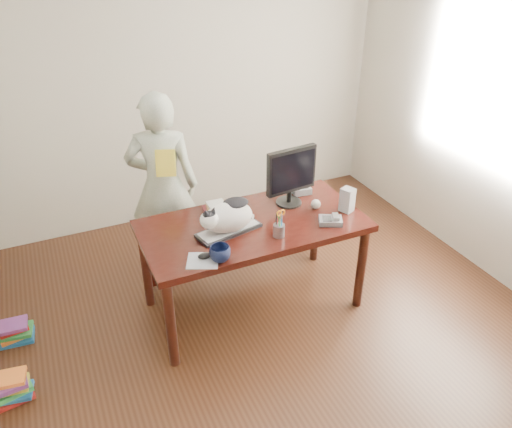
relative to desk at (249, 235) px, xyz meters
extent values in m
plane|color=black|center=(0.00, -0.68, -0.60)|extent=(4.50, 4.50, 0.00)
plane|color=beige|center=(0.00, 1.57, 0.75)|extent=(4.00, 0.00, 4.00)
cube|color=black|center=(0.00, -0.08, 0.12)|extent=(1.60, 0.80, 0.05)
cylinder|color=black|center=(-0.74, -0.42, -0.25)|extent=(0.07, 0.07, 0.70)
cylinder|color=black|center=(0.74, -0.42, -0.25)|extent=(0.07, 0.07, 0.70)
cylinder|color=black|center=(-0.74, 0.26, -0.25)|extent=(0.07, 0.07, 0.70)
cylinder|color=black|center=(0.74, 0.26, -0.25)|extent=(0.07, 0.07, 0.70)
cube|color=black|center=(0.00, 0.28, -0.20)|extent=(1.45, 0.03, 0.50)
cube|color=black|center=(-0.20, -0.12, 0.16)|extent=(0.48, 0.27, 0.02)
cube|color=#B8B7BD|center=(-0.20, -0.12, 0.17)|extent=(0.45, 0.23, 0.01)
ellipsoid|color=white|center=(-0.20, -0.12, 0.27)|extent=(0.38, 0.28, 0.21)
ellipsoid|color=white|center=(-0.36, -0.17, 0.31)|extent=(0.15, 0.14, 0.12)
ellipsoid|color=black|center=(-0.36, -0.17, 0.35)|extent=(0.10, 0.10, 0.04)
cone|color=black|center=(-0.38, -0.19, 0.38)|extent=(0.07, 0.07, 0.07)
cone|color=black|center=(-0.33, -0.18, 0.38)|extent=(0.07, 0.06, 0.07)
ellipsoid|color=black|center=(-0.14, -0.10, 0.36)|extent=(0.21, 0.18, 0.04)
cylinder|color=white|center=(-0.05, -0.03, 0.20)|extent=(0.13, 0.13, 0.05)
cylinder|color=black|center=(0.37, 0.07, 0.16)|extent=(0.22, 0.22, 0.02)
cylinder|color=black|center=(0.37, 0.07, 0.21)|extent=(0.04, 0.04, 0.09)
cube|color=black|center=(0.37, 0.05, 0.43)|extent=(0.41, 0.09, 0.34)
cube|color=black|center=(0.37, 0.03, 0.43)|extent=(0.37, 0.04, 0.29)
cylinder|color=gray|center=(0.09, -0.31, 0.19)|extent=(0.09, 0.09, 0.09)
cylinder|color=black|center=(0.07, -0.30, 0.27)|extent=(0.02, 0.03, 0.13)
cylinder|color=blue|center=(0.10, -0.32, 0.27)|extent=(0.02, 0.03, 0.13)
cylinder|color=#B01C19|center=(0.09, -0.29, 0.27)|extent=(0.01, 0.04, 0.13)
cylinder|color=#1A8327|center=(0.08, -0.32, 0.27)|extent=(0.02, 0.02, 0.13)
cylinder|color=silver|center=(0.10, -0.31, 0.28)|extent=(0.02, 0.02, 0.10)
cylinder|color=silver|center=(0.10, -0.31, 0.28)|extent=(0.01, 0.02, 0.10)
torus|color=orange|center=(0.09, -0.31, 0.33)|extent=(0.04, 0.02, 0.04)
torus|color=orange|center=(0.11, -0.31, 0.33)|extent=(0.04, 0.02, 0.04)
cube|color=#B1B6BD|center=(-0.48, -0.37, 0.15)|extent=(0.25, 0.24, 0.00)
ellipsoid|color=black|center=(-0.46, -0.35, 0.17)|extent=(0.11, 0.09, 0.04)
imported|color=black|center=(-0.38, -0.41, 0.20)|extent=(0.19, 0.19, 0.11)
cube|color=slate|center=(0.50, -0.31, 0.17)|extent=(0.20, 0.18, 0.04)
cube|color=#38383A|center=(0.47, -0.31, 0.19)|extent=(0.09, 0.10, 0.01)
cube|color=silver|center=(0.54, -0.32, 0.20)|extent=(0.10, 0.14, 0.05)
cube|color=gray|center=(0.70, -0.20, 0.24)|extent=(0.11, 0.12, 0.18)
sphere|color=silver|center=(0.51, -0.08, 0.18)|extent=(0.07, 0.07, 0.07)
cube|color=#4F151A|center=(-0.17, 0.18, 0.16)|extent=(0.21, 0.16, 0.03)
cube|color=brown|center=(-0.17, 0.17, 0.19)|extent=(0.21, 0.18, 0.03)
cube|color=silver|center=(-0.18, 0.18, 0.22)|extent=(0.13, 0.10, 0.02)
cube|color=slate|center=(0.54, 0.22, 0.17)|extent=(0.17, 0.21, 0.05)
cube|color=#38383A|center=(0.53, 0.19, 0.20)|extent=(0.11, 0.11, 0.01)
imported|color=silver|center=(-0.45, 0.70, 0.17)|extent=(0.66, 0.55, 1.55)
cube|color=gold|center=(-0.45, 0.53, 0.45)|extent=(0.17, 0.13, 0.20)
cube|color=maroon|center=(-1.75, -0.28, -0.59)|extent=(0.25, 0.19, 0.03)
cube|color=#185794|center=(-1.74, -0.28, -0.56)|extent=(0.23, 0.18, 0.03)
cube|color=#278339|center=(-1.76, -0.27, -0.53)|extent=(0.27, 0.22, 0.03)
cube|color=gold|center=(-1.75, -0.28, -0.49)|extent=(0.21, 0.16, 0.03)
cube|color=#652E74|center=(-1.76, -0.29, -0.46)|extent=(0.23, 0.17, 0.03)
cube|color=orange|center=(-1.74, -0.27, -0.43)|extent=(0.21, 0.17, 0.03)
cube|color=#185794|center=(-1.72, 0.27, -0.59)|extent=(0.25, 0.19, 0.03)
cube|color=orange|center=(-1.73, 0.28, -0.55)|extent=(0.22, 0.19, 0.03)
cube|color=#278339|center=(-1.71, 0.27, -0.52)|extent=(0.24, 0.19, 0.03)
cube|color=maroon|center=(-1.72, 0.28, -0.49)|extent=(0.21, 0.16, 0.03)
cube|color=#652E74|center=(-1.73, 0.27, -0.46)|extent=(0.22, 0.17, 0.03)
camera|label=1|loc=(-1.23, -2.86, 2.01)|focal=35.00mm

